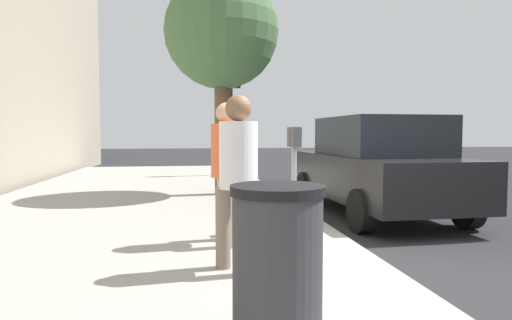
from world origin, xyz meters
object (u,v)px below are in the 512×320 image
pedestrian_at_meter (226,162)px  street_tree (222,33)px  traffic_signal (234,99)px  pedestrian_bystander (238,169)px  trash_bin (277,266)px  parking_meter (294,157)px  parked_sedan_near (376,166)px

pedestrian_at_meter → street_tree: 5.01m
street_tree → traffic_signal: 4.58m
pedestrian_bystander → trash_bin: pedestrian_bystander is taller
parking_meter → pedestrian_bystander: bearing=148.3°
pedestrian_bystander → street_tree: street_tree is taller
traffic_signal → pedestrian_at_meter: bearing=173.5°
trash_bin → traffic_signal: bearing=-4.6°
pedestrian_at_meter → pedestrian_bystander: pedestrian_at_meter is taller
parking_meter → trash_bin: (-2.98, 0.83, -0.51)m
parked_sedan_near → street_tree: bearing=52.1°
pedestrian_bystander → street_tree: bearing=38.2°
parking_meter → traffic_signal: (8.36, -0.08, 1.41)m
parking_meter → traffic_signal: traffic_signal is taller
parking_meter → street_tree: street_tree is taller
traffic_signal → trash_bin: (-11.34, 0.91, -1.92)m
parked_sedan_near → street_tree: 4.31m
traffic_signal → parking_meter: bearing=179.5°
street_tree → traffic_signal: (4.39, -0.72, -1.05)m
parking_meter → street_tree: bearing=9.2°
pedestrian_at_meter → parked_sedan_near: (2.29, -2.91, -0.24)m
parking_meter → street_tree: size_ratio=0.30×
parking_meter → parked_sedan_near: (1.92, -1.99, -0.27)m
parking_meter → street_tree: (3.96, 0.64, 2.46)m
parking_meter → parked_sedan_near: size_ratio=0.32×
parked_sedan_near → trash_bin: (-4.90, 2.82, -0.24)m
traffic_signal → trash_bin: size_ratio=3.56×
pedestrian_bystander → traffic_signal: 9.97m
parking_meter → trash_bin: size_ratio=1.40×
street_tree → trash_bin: 7.55m
parked_sedan_near → pedestrian_bystander: bearing=139.4°
pedestrian_bystander → trash_bin: 1.60m
parking_meter → trash_bin: parking_meter is taller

